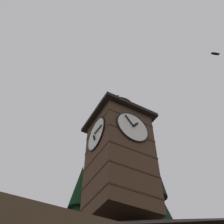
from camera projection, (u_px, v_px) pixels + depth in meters
clock_tower at (119, 152)px, 15.91m from camera, size 3.88×3.88×9.87m
flying_bird_high at (215, 54)px, 19.54m from camera, size 0.66×0.38×0.14m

